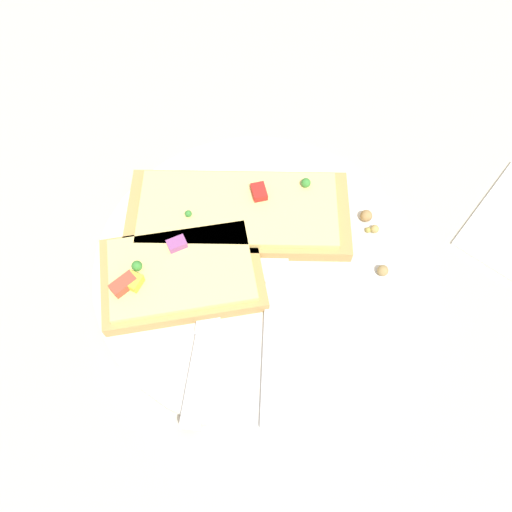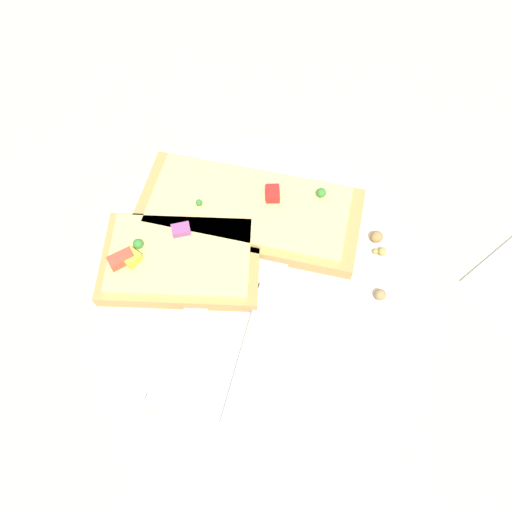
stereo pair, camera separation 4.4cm
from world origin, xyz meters
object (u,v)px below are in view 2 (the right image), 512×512
Objects in this scene: fork at (263,299)px; knife at (193,316)px; pizza_slice_corner at (180,259)px; plate at (256,264)px; pizza_slice_main at (249,210)px.

fork is 0.06m from knife.
knife is 1.08× the size of pizza_slice_corner.
plate is at bearing -26.01° from knife.
pizza_slice_corner reaches higher than knife.
pizza_slice_corner reaches higher than fork.
pizza_slice_corner is (0.04, -0.07, 0.01)m from fork.
pizza_slice_main is (-0.10, -0.05, 0.01)m from knife.
fork is 0.96× the size of knife.
knife is 0.81× the size of pizza_slice_main.
pizza_slice_corner is (0.06, -0.04, 0.02)m from plate.
knife is 0.11m from pizza_slice_main.
plate is at bearing 24.14° from fork.
fork is 0.78× the size of pizza_slice_main.
pizza_slice_main and pizza_slice_corner have the same top height.
knife is (0.06, -0.02, 0.00)m from fork.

